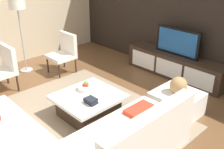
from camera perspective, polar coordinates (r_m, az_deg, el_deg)
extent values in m
plane|color=brown|center=(4.32, -5.18, -9.83)|extent=(14.00, 14.00, 0.00)
cube|color=black|center=(5.72, 16.33, 13.33)|extent=(6.40, 0.12, 2.80)
cube|color=beige|center=(6.55, -22.68, 13.81)|extent=(0.12, 5.20, 2.80)
cube|color=gray|center=(4.39, -6.02, -9.22)|extent=(3.06, 2.43, 0.01)
cube|color=#332319|center=(5.80, 13.45, 1.87)|extent=(2.23, 0.47, 0.50)
cube|color=white|center=(5.99, 6.74, 3.13)|extent=(0.63, 0.01, 0.35)
cube|color=white|center=(5.62, 12.08, 1.21)|extent=(0.63, 0.01, 0.35)
cube|color=white|center=(5.31, 18.11, -0.97)|extent=(0.63, 0.01, 0.35)
cube|color=black|center=(5.62, 13.98, 6.89)|extent=(1.00, 0.05, 0.57)
cube|color=#194C8C|center=(5.60, 13.82, 6.83)|extent=(0.90, 0.01, 0.48)
cube|color=white|center=(3.58, 3.76, -14.16)|extent=(0.85, 1.58, 0.40)
cube|color=white|center=(3.17, 8.49, -11.25)|extent=(0.18, 1.58, 0.39)
cube|color=red|center=(3.69, 8.08, -8.58)|extent=(0.60, 0.44, 0.06)
cube|color=#332319|center=(4.35, -5.07, -6.98)|extent=(0.74, 0.79, 0.33)
cube|color=white|center=(4.25, -5.17, -4.81)|extent=(0.92, 0.99, 0.05)
cylinder|color=#332319|center=(5.78, -21.76, -0.03)|extent=(0.04, 0.04, 0.38)
cylinder|color=#332319|center=(5.38, -19.77, -1.54)|extent=(0.04, 0.04, 0.38)
cube|color=white|center=(5.44, -23.15, 0.37)|extent=(0.55, 0.51, 0.08)
cube|color=white|center=(5.41, -21.52, 3.59)|extent=(0.55, 0.08, 0.45)
cylinder|color=#A5A5AA|center=(6.33, -17.98, 0.94)|extent=(0.28, 0.28, 0.02)
cylinder|color=#A5A5AA|center=(6.10, -18.84, 6.95)|extent=(0.03, 0.03, 1.37)
cylinder|color=white|center=(5.91, -20.00, 14.75)|extent=(0.34, 0.34, 0.32)
cube|color=white|center=(4.48, 13.74, -6.14)|extent=(0.70, 0.70, 0.40)
cylinder|color=silver|center=(4.40, -5.66, -2.84)|extent=(0.28, 0.28, 0.07)
sphere|color=#B23326|center=(4.36, -5.54, -2.36)|extent=(0.07, 0.07, 0.07)
sphere|color=#4C8C33|center=(4.41, -5.62, -2.02)|extent=(0.09, 0.09, 0.09)
sphere|color=#B23326|center=(4.38, -5.98, -2.30)|extent=(0.07, 0.07, 0.07)
cylinder|color=#332319|center=(6.05, -13.74, 2.17)|extent=(0.04, 0.04, 0.38)
cylinder|color=#332319|center=(5.68, -11.36, 0.91)|extent=(0.04, 0.04, 0.38)
cylinder|color=#332319|center=(6.25, -10.36, 3.26)|extent=(0.04, 0.04, 0.38)
cylinder|color=#332319|center=(5.90, -7.87, 2.10)|extent=(0.04, 0.04, 0.38)
cube|color=white|center=(5.90, -10.99, 3.84)|extent=(0.54, 0.51, 0.08)
cube|color=white|center=(5.92, -9.45, 6.77)|extent=(0.54, 0.08, 0.45)
sphere|color=#AD8451|center=(4.32, 14.19, -2.27)|extent=(0.28, 0.28, 0.28)
cube|color=#1E232D|center=(4.02, -4.47, -6.00)|extent=(0.17, 0.14, 0.03)
cube|color=#1E232D|center=(4.00, -4.68, -5.72)|extent=(0.22, 0.12, 0.03)
cube|color=#1E232D|center=(3.99, -4.61, -5.35)|extent=(0.18, 0.15, 0.03)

